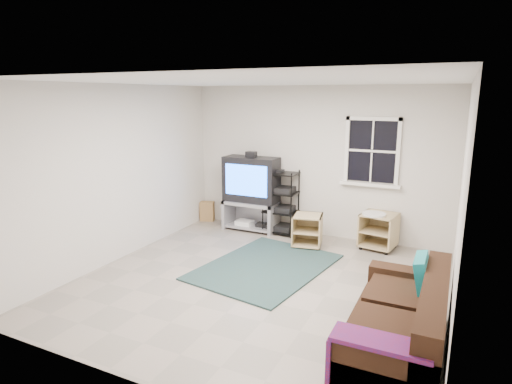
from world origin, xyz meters
The scene contains 8 objects.
room centered at (0.95, 2.27, 1.48)m, with size 4.60×4.62×4.60m.
tv_unit centered at (-1.12, 2.03, 0.80)m, with size 0.99×0.49×1.45m.
av_rack centered at (-0.56, 2.07, 0.50)m, with size 0.57×0.42×1.15m.
side_table_left centered at (0.10, 1.63, 0.29)m, with size 0.54×0.54×0.54m.
side_table_right centered at (1.18, 2.04, 0.34)m, with size 0.60×0.60×0.61m.
sofa centered at (1.90, -0.91, 0.30)m, with size 0.83×1.87×0.85m.
shag_rug centered at (-0.14, 0.50, 0.01)m, with size 1.52×2.09×0.02m, color black.
paper_bag centered at (-2.17, 2.17, 0.19)m, with size 0.27×0.17×0.38m, color #976F43.
Camera 1 is at (2.24, -4.78, 2.44)m, focal length 30.00 mm.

